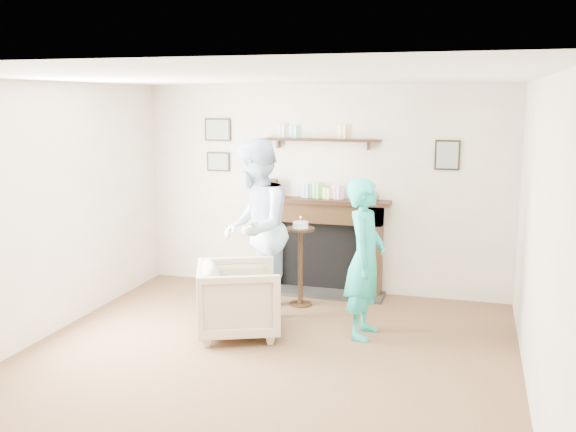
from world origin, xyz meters
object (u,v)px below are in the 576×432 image
object	(u,v)px
man	(256,314)
armchair	(239,334)
woman	(363,335)
pedestal_table	(300,251)

from	to	relation	value
man	armchair	bearing A→B (deg)	-7.05
man	woman	distance (m)	1.28
pedestal_table	armchair	bearing A→B (deg)	-108.01
armchair	man	world-z (taller)	man
armchair	woman	distance (m)	1.25
armchair	man	xyz separation A→B (m)	(-0.04, 0.62, 0.00)
man	woman	size ratio (longest dim) A/B	1.22
armchair	pedestal_table	size ratio (longest dim) A/B	0.78
woman	man	bearing A→B (deg)	80.00
armchair	woman	size ratio (longest dim) A/B	0.51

